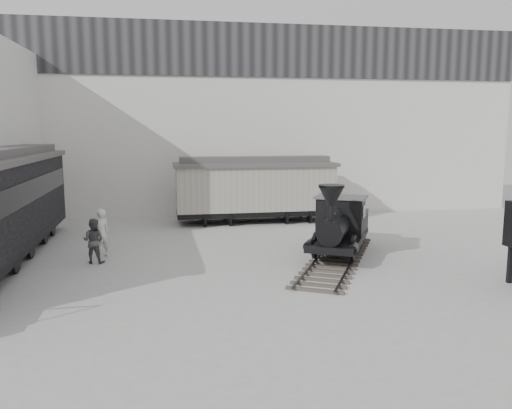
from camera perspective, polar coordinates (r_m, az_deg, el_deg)
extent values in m
plane|color=#9E9E9B|center=(16.42, 4.25, -8.99)|extent=(90.00, 90.00, 0.00)
cube|color=silver|center=(30.48, -2.07, 9.46)|extent=(34.00, 2.40, 11.00)
cube|color=#232326|center=(29.60, -1.81, 17.27)|extent=(34.00, 0.12, 3.00)
cube|color=#423B35|center=(19.40, 9.11, -6.14)|extent=(5.45, 8.30, 0.15)
cube|color=#2D2D30|center=(19.49, 7.20, -5.89)|extent=(3.89, 7.50, 0.05)
cube|color=#2D2D30|center=(19.29, 11.05, -6.13)|extent=(3.89, 7.50, 0.05)
cylinder|color=black|center=(18.95, 6.79, -4.65)|extent=(0.56, 0.94, 1.00)
cylinder|color=black|center=(18.72, 11.08, -4.91)|extent=(0.56, 0.94, 1.00)
cylinder|color=black|center=(20.08, 7.48, -3.93)|extent=(0.56, 0.94, 1.00)
cylinder|color=black|center=(19.87, 11.52, -4.15)|extent=(0.56, 0.94, 1.00)
cube|color=black|center=(19.37, 9.22, -4.09)|extent=(3.12, 3.75, 0.26)
cylinder|color=black|center=(18.63, 8.95, -2.74)|extent=(1.77, 2.28, 0.91)
cylinder|color=black|center=(17.71, 8.56, -0.96)|extent=(0.32, 0.32, 0.55)
cone|color=black|center=(17.63, 8.60, 0.94)|extent=(1.18, 1.18, 0.64)
sphere|color=black|center=(18.91, 9.16, -1.23)|extent=(0.47, 0.47, 0.47)
cube|color=black|center=(20.01, 9.65, -1.27)|extent=(2.14, 1.91, 1.41)
cube|color=#534E4E|center=(19.90, 9.71, 0.85)|extent=(2.39, 2.15, 0.07)
cube|color=black|center=(21.70, 10.29, -1.90)|extent=(2.29, 2.37, 0.82)
cylinder|color=black|center=(26.97, -4.63, -1.34)|extent=(1.90, 0.81, 0.75)
cylinder|color=black|center=(27.74, 4.28, -1.07)|extent=(1.90, 0.81, 0.75)
cube|color=black|center=(27.24, -0.11, -0.82)|extent=(8.52, 2.61, 0.28)
cube|color=#9C9684|center=(27.06, -0.11, 1.93)|extent=(8.52, 2.71, 2.35)
cube|color=#534E4E|center=(26.95, -0.12, 4.61)|extent=(8.81, 3.00, 0.19)
cube|color=#534E4E|center=(26.93, -0.12, 5.17)|extent=(8.10, 1.38, 0.34)
cylinder|color=black|center=(24.88, -25.29, -2.75)|extent=(2.41, 1.01, 0.90)
cube|color=black|center=(20.48, -24.09, 1.57)|extent=(0.60, 12.03, 0.81)
imported|color=silver|center=(20.46, -17.29, -3.13)|extent=(0.83, 0.77, 1.91)
imported|color=#47474A|center=(19.65, -18.07, -3.96)|extent=(0.96, 0.83, 1.69)
cube|color=black|center=(18.25, 27.04, -6.11)|extent=(0.14, 0.14, 1.24)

